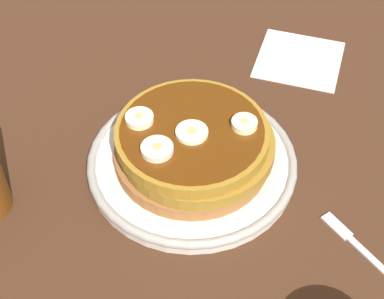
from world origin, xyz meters
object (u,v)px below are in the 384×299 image
at_px(banana_slice_0, 192,133).
at_px(fork, 365,252).
at_px(plate, 192,162).
at_px(pancake_stack, 192,143).
at_px(banana_slice_2, 157,149).
at_px(banana_slice_3, 244,124).
at_px(napkin, 299,59).
at_px(banana_slice_1, 139,119).

distance_m(banana_slice_0, fork, 0.21).
relative_size(plate, fork, 2.12).
xyz_separation_m(pancake_stack, banana_slice_0, (0.01, 0.00, 0.03)).
relative_size(banana_slice_2, banana_slice_3, 1.21).
relative_size(napkin, fork, 1.00).
bearing_deg(plate, banana_slice_3, 95.41).
height_order(plate, banana_slice_0, banana_slice_0).
distance_m(pancake_stack, banana_slice_2, 0.06).
bearing_deg(banana_slice_3, banana_slice_2, -66.95).
bearing_deg(pancake_stack, banana_slice_1, -99.23).
height_order(plate, banana_slice_1, banana_slice_1).
xyz_separation_m(plate, napkin, (-0.20, 0.14, -0.01)).
distance_m(banana_slice_0, banana_slice_2, 0.04).
height_order(plate, fork, plate).
distance_m(pancake_stack, banana_slice_1, 0.06).
relative_size(banana_slice_0, banana_slice_1, 1.13).
bearing_deg(banana_slice_2, fork, 70.02).
relative_size(banana_slice_1, fork, 0.28).
relative_size(banana_slice_2, napkin, 0.30).
height_order(plate, napkin, plate).
bearing_deg(plate, napkin, 144.45).
height_order(banana_slice_2, napkin, banana_slice_2).
relative_size(plate, banana_slice_3, 8.44).
bearing_deg(banana_slice_3, pancake_stack, -86.54).
xyz_separation_m(plate, banana_slice_0, (0.01, 0.00, 0.05)).
height_order(banana_slice_0, banana_slice_3, banana_slice_3).
xyz_separation_m(banana_slice_0, fork, (0.10, 0.17, -0.06)).
relative_size(banana_slice_3, fork, 0.25).
height_order(banana_slice_1, banana_slice_3, same).
bearing_deg(plate, fork, 58.06).
bearing_deg(napkin, pancake_stack, -35.87).
bearing_deg(pancake_stack, banana_slice_3, 93.46).
height_order(napkin, fork, fork).
distance_m(plate, napkin, 0.24).
bearing_deg(banana_slice_1, plate, 78.98).
height_order(banana_slice_2, fork, banana_slice_2).
xyz_separation_m(plate, banana_slice_1, (-0.01, -0.06, 0.06)).
distance_m(plate, fork, 0.21).
bearing_deg(pancake_stack, fork, 57.67).
height_order(plate, banana_slice_2, banana_slice_2).
distance_m(plate, banana_slice_3, 0.08).
bearing_deg(banana_slice_0, plate, -178.43).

